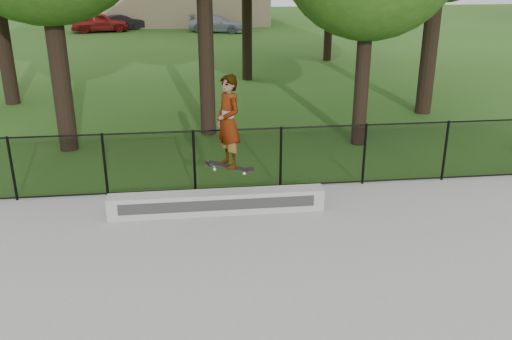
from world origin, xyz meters
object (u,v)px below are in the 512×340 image
at_px(car_b, 122,22).
at_px(car_c, 217,24).
at_px(skater_airborne, 228,123).
at_px(grind_ledge, 217,202).
at_px(car_a, 100,22).

relative_size(car_b, car_c, 0.80).
bearing_deg(skater_airborne, car_b, 99.56).
relative_size(grind_ledge, skater_airborne, 2.22).
distance_m(car_a, car_c, 7.93).
height_order(grind_ledge, car_b, car_b).
relative_size(car_c, skater_airborne, 1.71).
height_order(car_a, skater_airborne, skater_airborne).
xyz_separation_m(car_a, car_c, (7.87, -1.02, -0.09)).
distance_m(car_b, car_c, 6.82).
xyz_separation_m(grind_ledge, skater_airborne, (0.25, -0.26, 1.83)).
xyz_separation_m(car_b, skater_airborne, (5.16, -30.63, 1.61)).
relative_size(car_b, skater_airborne, 1.38).
height_order(grind_ledge, car_c, car_c).
xyz_separation_m(car_c, skater_airborne, (-1.36, -28.60, 1.57)).
bearing_deg(skater_airborne, car_a, 102.40).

